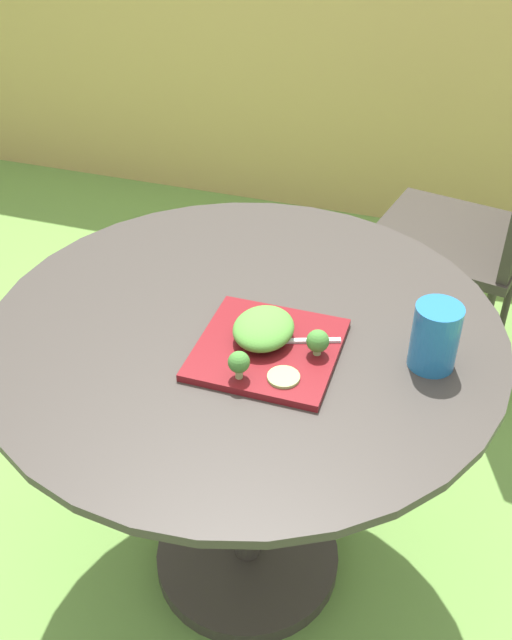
# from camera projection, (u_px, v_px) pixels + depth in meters

# --- Properties ---
(ground_plane) EXTENTS (12.00, 12.00, 0.00)m
(ground_plane) POSITION_uv_depth(u_px,v_px,m) (248.00, 561.00, 1.79)
(ground_plane) COLOR #669342
(bamboo_fence) EXTENTS (8.00, 0.08, 1.28)m
(bamboo_fence) POSITION_uv_depth(u_px,v_px,m) (401.00, 67.00, 2.83)
(bamboo_fence) COLOR tan
(bamboo_fence) RESTS_ON ground_plane
(patio_table) EXTENTS (0.97, 0.97, 0.73)m
(patio_table) POSITION_uv_depth(u_px,v_px,m) (246.00, 417.00, 1.50)
(patio_table) COLOR #38332D
(patio_table) RESTS_ON ground_plane
(patio_chair) EXTENTS (0.52, 0.52, 0.90)m
(patio_chair) POSITION_uv_depth(u_px,v_px,m) (487.00, 217.00, 2.11)
(patio_chair) COLOR #332D28
(patio_chair) RESTS_ON ground_plane
(salad_plate) EXTENTS (0.24, 0.24, 0.01)m
(salad_plate) POSITION_uv_depth(u_px,v_px,m) (268.00, 349.00, 1.29)
(salad_plate) COLOR maroon
(salad_plate) RESTS_ON patio_table
(drinking_glass) EXTENTS (0.08, 0.08, 0.12)m
(drinking_glass) POSITION_uv_depth(u_px,v_px,m) (435.00, 340.00, 1.23)
(drinking_glass) COLOR #236BA8
(drinking_glass) RESTS_ON patio_table
(fork) EXTENTS (0.15, 0.07, 0.00)m
(fork) POSITION_uv_depth(u_px,v_px,m) (289.00, 341.00, 1.29)
(fork) COLOR silver
(fork) RESTS_ON salad_plate
(lettuce_mound) EXTENTS (0.11, 0.13, 0.05)m
(lettuce_mound) POSITION_uv_depth(u_px,v_px,m) (264.00, 328.00, 1.29)
(lettuce_mound) COLOR #519338
(lettuce_mound) RESTS_ON salad_plate
(broccoli_floret_0) EXTENTS (0.04, 0.04, 0.05)m
(broccoli_floret_0) POSITION_uv_depth(u_px,v_px,m) (239.00, 363.00, 1.20)
(broccoli_floret_0) COLOR #99B770
(broccoli_floret_0) RESTS_ON salad_plate
(broccoli_floret_1) EXTENTS (0.04, 0.04, 0.05)m
(broccoli_floret_1) POSITION_uv_depth(u_px,v_px,m) (318.00, 341.00, 1.25)
(broccoli_floret_1) COLOR #99B770
(broccoli_floret_1) RESTS_ON salad_plate
(cucumber_slice_0) EXTENTS (0.05, 0.05, 0.01)m
(cucumber_slice_0) POSITION_uv_depth(u_px,v_px,m) (284.00, 377.00, 1.21)
(cucumber_slice_0) COLOR #8EB766
(cucumber_slice_0) RESTS_ON salad_plate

